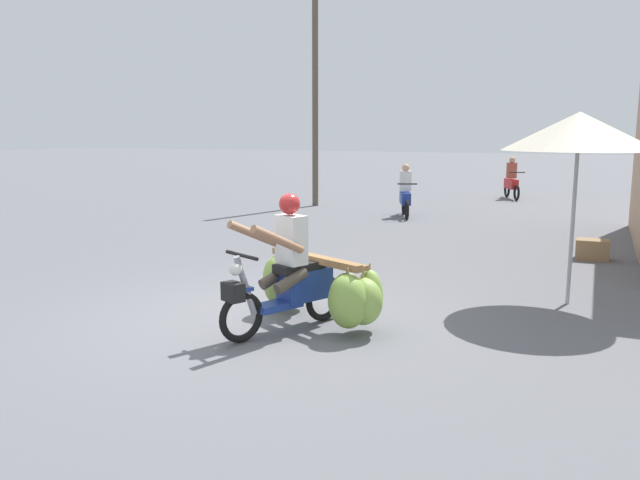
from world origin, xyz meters
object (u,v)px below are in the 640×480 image
object	(u,v)px
motorbike_distant_ahead_right	(511,182)
produce_crate	(593,250)
utility_pole	(315,99)
motorbike_main_loaded	(314,285)
market_umbrella_near_shop	(579,131)
motorbike_distant_ahead_left	(405,195)

from	to	relation	value
motorbike_distant_ahead_right	produce_crate	world-z (taller)	motorbike_distant_ahead_right
motorbike_distant_ahead_right	utility_pole	world-z (taller)	utility_pole
motorbike_main_loaded	motorbike_distant_ahead_right	bearing A→B (deg)	88.86
market_umbrella_near_shop	produce_crate	xyz separation A→B (m)	(0.26, 3.31, -2.08)
motorbike_distant_ahead_left	market_umbrella_near_shop	bearing A→B (deg)	-59.65
market_umbrella_near_shop	motorbike_distant_ahead_right	bearing A→B (deg)	100.16
produce_crate	utility_pole	bearing A→B (deg)	144.93
motorbike_main_loaded	utility_pole	size ratio (longest dim) A/B	0.31
motorbike_main_loaded	utility_pole	xyz separation A→B (m)	(-4.91, 11.04, 2.71)
market_umbrella_near_shop	utility_pole	bearing A→B (deg)	130.72
motorbike_main_loaded	produce_crate	world-z (taller)	motorbike_main_loaded
motorbike_distant_ahead_left	motorbike_distant_ahead_right	bearing A→B (deg)	70.95
motorbike_distant_ahead_right	produce_crate	distance (m)	10.37
motorbike_distant_ahead_right	utility_pole	xyz separation A→B (m)	(-5.22, -4.49, 2.63)
motorbike_main_loaded	market_umbrella_near_shop	distance (m)	3.91
produce_crate	market_umbrella_near_shop	bearing A→B (deg)	-94.55
produce_crate	utility_pole	xyz separation A→B (m)	(-7.87, 5.53, 3.02)
motorbike_main_loaded	produce_crate	distance (m)	6.27
motorbike_main_loaded	utility_pole	distance (m)	12.39
market_umbrella_near_shop	motorbike_distant_ahead_left	bearing A→B (deg)	120.35
motorbike_distant_ahead_left	motorbike_distant_ahead_right	xyz separation A→B (m)	(2.01, 5.82, 0.00)
motorbike_distant_ahead_right	utility_pole	bearing A→B (deg)	-139.30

